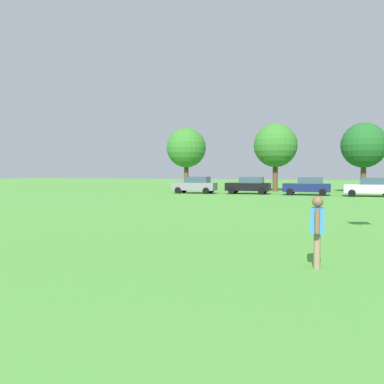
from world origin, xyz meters
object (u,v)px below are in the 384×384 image
(parked_car_navy_2, at_px, (308,186))
(parked_car_silver_3, at_px, (370,187))
(tree_left, at_px, (275,146))
(tree_far_left, at_px, (186,148))
(tree_center_left, at_px, (364,145))
(parked_car_gray_0, at_px, (195,185))
(adult_bystander, at_px, (317,225))
(parked_car_black_1, at_px, (249,185))

(parked_car_navy_2, relative_size, parked_car_silver_3, 1.00)
(parked_car_navy_2, height_order, tree_left, tree_left)
(tree_far_left, xyz_separation_m, tree_center_left, (19.91, -2.02, -0.13))
(parked_car_gray_0, relative_size, tree_far_left, 0.58)
(adult_bystander, height_order, parked_car_navy_2, adult_bystander)
(adult_bystander, bearing_deg, parked_car_navy_2, 2.43)
(parked_car_gray_0, bearing_deg, tree_far_left, -65.37)
(parked_car_black_1, bearing_deg, parked_car_gray_0, 6.75)
(parked_car_black_1, relative_size, parked_car_navy_2, 1.00)
(parked_car_gray_0, distance_m, tree_far_left, 10.00)
(parked_car_silver_3, relative_size, tree_center_left, 0.60)
(adult_bystander, height_order, tree_center_left, tree_center_left)
(parked_car_navy_2, distance_m, tree_left, 8.60)
(parked_car_gray_0, xyz_separation_m, tree_far_left, (-3.80, 8.28, 4.14))
(adult_bystander, distance_m, parked_car_silver_3, 31.64)
(parked_car_silver_3, bearing_deg, tree_far_left, -23.35)
(parked_car_gray_0, bearing_deg, parked_car_navy_2, -178.83)
(parked_car_silver_3, bearing_deg, parked_car_black_1, -5.52)
(parked_car_black_1, xyz_separation_m, tree_far_left, (-9.12, 7.65, 4.14))
(tree_far_left, distance_m, tree_left, 10.99)
(adult_bystander, distance_m, parked_car_navy_2, 32.22)
(tree_far_left, bearing_deg, tree_left, -8.43)
(parked_car_silver_3, bearing_deg, parked_car_navy_2, -6.94)
(parked_car_black_1, distance_m, tree_center_left, 12.80)
(tree_far_left, xyz_separation_m, tree_left, (10.87, -1.61, 0.02))
(adult_bystander, distance_m, tree_left, 39.28)
(parked_car_silver_3, xyz_separation_m, tree_far_left, (-20.19, 8.71, 4.14))
(adult_bystander, xyz_separation_m, parked_car_black_1, (-7.94, 32.55, -0.18))
(parked_car_black_1, xyz_separation_m, tree_center_left, (10.78, 5.62, 4.01))
(parked_car_black_1, height_order, parked_car_silver_3, same)
(parked_car_silver_3, bearing_deg, adult_bystander, 84.34)
(adult_bystander, relative_size, parked_car_silver_3, 0.40)
(tree_far_left, relative_size, tree_center_left, 1.03)
(parked_car_black_1, bearing_deg, tree_left, -106.18)
(adult_bystander, bearing_deg, parked_car_gray_0, 20.91)
(parked_car_silver_3, height_order, tree_far_left, tree_far_left)
(parked_car_navy_2, xyz_separation_m, tree_center_left, (5.15, 6.03, 4.01))
(parked_car_gray_0, distance_m, tree_left, 10.57)
(tree_far_left, distance_m, tree_center_left, 20.01)
(parked_car_gray_0, height_order, parked_car_silver_3, same)
(parked_car_gray_0, bearing_deg, tree_center_left, -158.79)
(parked_car_gray_0, height_order, parked_car_black_1, same)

